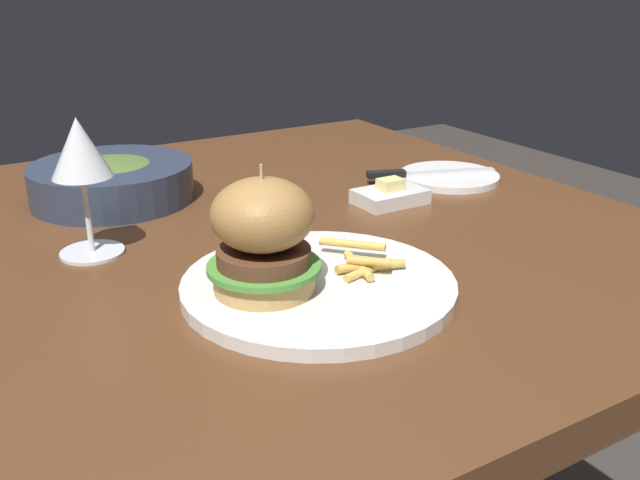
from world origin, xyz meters
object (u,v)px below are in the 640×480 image
Objects in this scene: burger_sandwich at (263,236)px; soup_bowl at (112,180)px; bread_plate at (449,177)px; wine_glass at (80,155)px; butter_dish at (390,195)px; table_knife at (419,173)px; main_plate at (319,286)px.

burger_sandwich reaches higher than soup_bowl.
soup_bowl is at bearing 160.36° from bread_plate.
wine_glass reaches higher than burger_sandwich.
wine_glass is at bearing 175.92° from butter_dish.
table_knife is (0.52, 0.03, -0.11)m from wine_glass.
soup_bowl is at bearing 146.68° from butter_dish.
soup_bowl reaches higher than bread_plate.
soup_bowl is (-0.44, 0.16, 0.02)m from table_knife.
main_plate is 0.31m from wine_glass.
wine_glass is 1.04× the size of bread_plate.
butter_dish reaches higher than main_plate.
butter_dish is (-0.10, -0.06, -0.00)m from table_knife.
wine_glass reaches higher than table_knife.
table_knife is (0.40, 0.25, -0.06)m from burger_sandwich.
main_plate is at bearing -142.59° from table_knife.
wine_glass is (-0.17, 0.23, 0.11)m from main_plate.
burger_sandwich is 0.25m from wine_glass.
butter_dish is 0.40m from soup_bowl.
butter_dish is (0.24, 0.20, 0.00)m from main_plate.
main_plate is 0.43m from table_knife.
burger_sandwich is at bearing -84.98° from soup_bowl.
soup_bowl is at bearing 67.02° from wine_glass.
bread_plate is 1.60× the size of butter_dish.
main_plate is 1.25× the size of soup_bowl.
table_knife reaches higher than bread_plate.
wine_glass is 0.81× the size of table_knife.
table_knife is (0.34, 0.26, 0.01)m from main_plate.
bread_plate is 0.51m from soup_bowl.
soup_bowl is (-0.09, 0.42, 0.02)m from main_plate.
butter_dish is 0.43× the size of soup_bowl.
burger_sandwich is (-0.06, 0.01, 0.06)m from main_plate.
table_knife reaches higher than main_plate.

